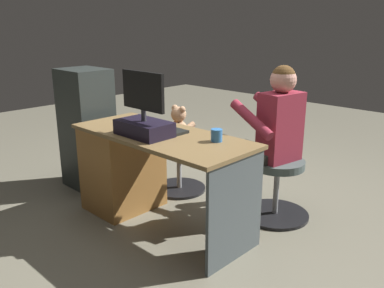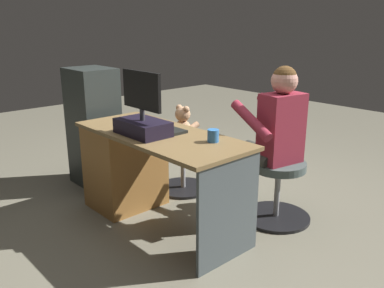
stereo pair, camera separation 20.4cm
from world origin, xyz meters
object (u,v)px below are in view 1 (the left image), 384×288
object	(u,v)px
desk	(131,165)
cup	(217,135)
teddy_bear	(180,125)
tv_remote	(134,125)
person	(270,129)
keyboard	(163,128)
visitor_chair	(277,185)
monitor	(144,120)
computer_mouse	(136,121)
office_chair_teddy	(179,161)

from	to	relation	value
desk	cup	bearing A→B (deg)	-170.75
cup	teddy_bear	bearing A→B (deg)	-28.79
tv_remote	person	world-z (taller)	person
keyboard	person	distance (m)	0.82
keyboard	visitor_chair	world-z (taller)	keyboard
desk	visitor_chair	world-z (taller)	desk
monitor	desk	bearing A→B (deg)	-19.10
keyboard	computer_mouse	size ratio (longest dim) A/B	4.38
monitor	tv_remote	size ratio (longest dim) A/B	3.02
monitor	visitor_chair	bearing A→B (deg)	-125.11
person	cup	bearing A→B (deg)	86.26
cup	visitor_chair	xyz separation A→B (m)	(-0.12, -0.60, -0.51)
desk	teddy_bear	size ratio (longest dim) A/B	4.46
desk	visitor_chair	xyz separation A→B (m)	(-0.92, -0.73, -0.13)
desk	computer_mouse	size ratio (longest dim) A/B	15.02
visitor_chair	person	xyz separation A→B (m)	(0.08, 0.01, 0.45)
desk	visitor_chair	distance (m)	1.18
cup	person	bearing A→B (deg)	-93.74
office_chair_teddy	person	bearing A→B (deg)	-170.11
desk	tv_remote	xyz separation A→B (m)	(-0.05, -0.01, 0.35)
desk	office_chair_teddy	xyz separation A→B (m)	(0.02, -0.57, -0.11)
tv_remote	office_chair_teddy	size ratio (longest dim) A/B	0.31
computer_mouse	tv_remote	xyz separation A→B (m)	(-0.07, 0.07, -0.01)
keyboard	cup	bearing A→B (deg)	-174.81
tv_remote	visitor_chair	world-z (taller)	tv_remote
monitor	cup	size ratio (longest dim) A/B	5.28
visitor_chair	person	bearing A→B (deg)	9.89
computer_mouse	cup	size ratio (longest dim) A/B	1.12
computer_mouse	cup	distance (m)	0.81
desk	visitor_chair	bearing A→B (deg)	-141.52
visitor_chair	keyboard	bearing A→B (deg)	46.36
computer_mouse	teddy_bear	xyz separation A→B (m)	(0.01, -0.50, -0.13)
computer_mouse	cup	xyz separation A→B (m)	(-0.81, -0.05, 0.02)
monitor	keyboard	xyz separation A→B (m)	(0.02, -0.20, -0.10)
monitor	person	size ratio (longest dim) A/B	0.38
cup	person	size ratio (longest dim) A/B	0.07
desk	monitor	bearing A→B (deg)	160.90
cup	person	xyz separation A→B (m)	(-0.04, -0.58, -0.06)
visitor_chair	person	distance (m)	0.46
computer_mouse	office_chair_teddy	size ratio (longest dim) A/B	0.20
keyboard	visitor_chair	bearing A→B (deg)	-133.64
keyboard	office_chair_teddy	xyz separation A→B (m)	(0.32, -0.48, -0.46)
keyboard	computer_mouse	world-z (taller)	computer_mouse
desk	office_chair_teddy	bearing A→B (deg)	-87.90
cup	visitor_chair	size ratio (longest dim) A/B	0.16
tv_remote	visitor_chair	xyz separation A→B (m)	(-0.86, -0.72, -0.47)
keyboard	tv_remote	distance (m)	0.26
tv_remote	teddy_bear	distance (m)	0.59
desk	cup	distance (m)	0.89
visitor_chair	tv_remote	bearing A→B (deg)	39.86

